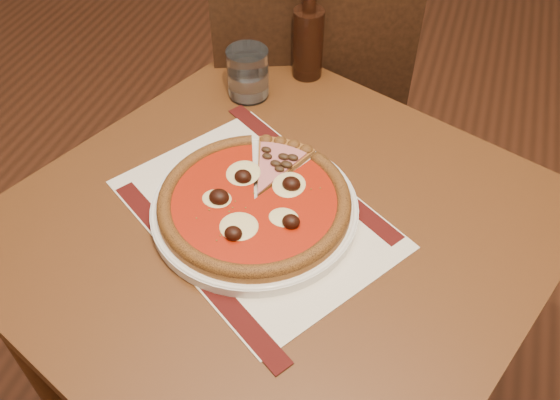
# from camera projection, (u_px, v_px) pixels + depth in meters

# --- Properties ---
(table) EXTENTS (1.03, 1.03, 0.75)m
(table) POSITION_uv_depth(u_px,v_px,m) (276.00, 260.00, 1.03)
(table) COLOR brown
(table) RESTS_ON ground
(chair_far) EXTENTS (0.56, 0.56, 0.92)m
(chair_far) POSITION_uv_depth(u_px,v_px,m) (307.00, 112.00, 1.52)
(chair_far) COLOR black
(chair_far) RESTS_ON ground
(placemat) EXTENTS (0.54, 0.50, 0.00)m
(placemat) POSITION_uv_depth(u_px,v_px,m) (255.00, 213.00, 0.97)
(placemat) COLOR silver
(placemat) RESTS_ON table
(plate) EXTENTS (0.34, 0.34, 0.02)m
(plate) POSITION_uv_depth(u_px,v_px,m) (255.00, 209.00, 0.96)
(plate) COLOR white
(plate) RESTS_ON placemat
(pizza) EXTENTS (0.31, 0.31, 0.04)m
(pizza) POSITION_uv_depth(u_px,v_px,m) (254.00, 201.00, 0.95)
(pizza) COLOR #A36927
(pizza) RESTS_ON plate
(ham_slice) EXTENTS (0.11, 0.15, 0.02)m
(ham_slice) POSITION_uv_depth(u_px,v_px,m) (275.00, 168.00, 1.00)
(ham_slice) COLOR #A36927
(ham_slice) RESTS_ON plate
(water_glass) EXTENTS (0.11, 0.11, 0.10)m
(water_glass) POSITION_uv_depth(u_px,v_px,m) (248.00, 73.00, 1.16)
(water_glass) COLOR white
(water_glass) RESTS_ON table
(bottle) EXTENTS (0.06, 0.06, 0.21)m
(bottle) POSITION_uv_depth(u_px,v_px,m) (308.00, 40.00, 1.19)
(bottle) COLOR #37190D
(bottle) RESTS_ON table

